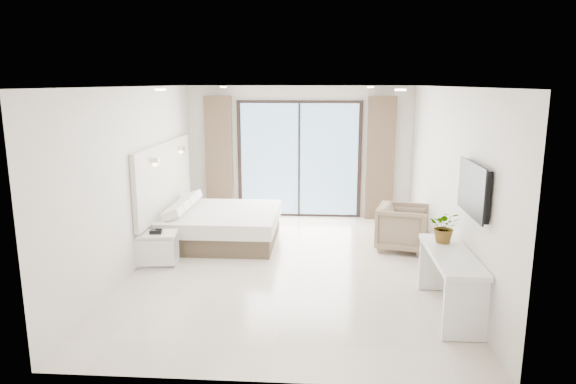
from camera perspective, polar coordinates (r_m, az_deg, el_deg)
name	(u,v)px	position (r m, az deg, el deg)	size (l,w,h in m)	color
ground	(289,267)	(7.92, 0.15, -8.29)	(6.20, 6.20, 0.00)	beige
room_shell	(281,156)	(8.37, -0.82, 3.99)	(4.62, 6.22, 2.72)	silver
bed	(220,225)	(9.14, -7.61, -3.68)	(1.99, 1.90, 0.70)	brown
nightstand	(158,249)	(8.17, -14.23, -6.14)	(0.60, 0.52, 0.51)	white
phone	(156,232)	(8.06, -14.45, -4.28)	(0.17, 0.14, 0.06)	black
console_desk	(451,269)	(6.52, 17.63, -8.19)	(0.49, 1.57, 0.77)	white
plant	(445,230)	(6.79, 17.03, -4.07)	(0.37, 0.42, 0.32)	#33662D
armchair	(403,225)	(8.81, 12.70, -3.64)	(0.81, 0.76, 0.84)	#856B57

